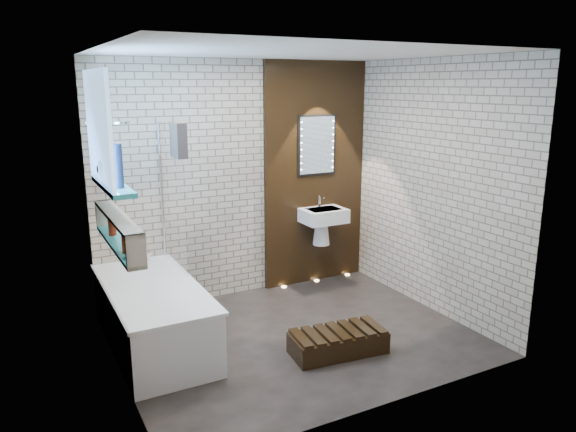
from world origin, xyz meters
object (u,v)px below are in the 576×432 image
led_mirror (317,145)px  walnut_step (338,343)px  bathtub (153,316)px  washbasin (323,220)px  bath_screen (172,197)px

led_mirror → walnut_step: (-0.76, -1.69, -1.56)m
bathtub → washbasin: size_ratio=3.00×
bath_screen → washbasin: (1.82, 0.18, -0.49)m
bath_screen → washbasin: bath_screen is taller
bath_screen → led_mirror: bearing=10.7°
walnut_step → bath_screen: bearing=128.1°
bath_screen → walnut_step: (1.06, -1.34, -1.19)m
bath_screen → washbasin: 1.89m
bath_screen → bathtub: bearing=-128.9°
bath_screen → led_mirror: (1.82, 0.34, 0.37)m
bath_screen → led_mirror: size_ratio=2.00×
walnut_step → washbasin: bearing=63.4°
bathtub → led_mirror: bearing=19.8°
washbasin → led_mirror: led_mirror is taller
bathtub → washbasin: washbasin is taller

